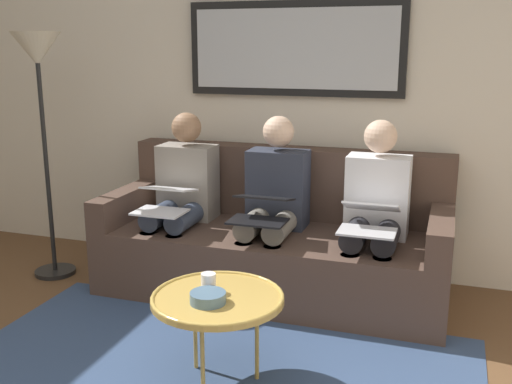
{
  "coord_description": "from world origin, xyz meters",
  "views": [
    {
      "loc": [
        -1.06,
        1.46,
        1.56
      ],
      "look_at": [
        0.0,
        -1.7,
        0.75
      ],
      "focal_mm": 41.84,
      "sensor_mm": 36.0,
      "label": 1
    }
  ],
  "objects_px": {
    "person_left": "(375,210)",
    "person_middle": "(273,201)",
    "laptop_white": "(165,199)",
    "couch": "(276,242)",
    "bowl": "(208,298)",
    "framed_mirror": "(294,49)",
    "standing_lamp": "(39,77)",
    "laptop_silver": "(370,217)",
    "laptop_black": "(261,208)",
    "person_right": "(182,194)",
    "coffee_table": "(218,299)",
    "cup": "(209,283)"
  },
  "relations": [
    {
      "from": "laptop_silver",
      "to": "standing_lamp",
      "type": "height_order",
      "value": "standing_lamp"
    },
    {
      "from": "person_left",
      "to": "person_middle",
      "type": "height_order",
      "value": "same"
    },
    {
      "from": "laptop_black",
      "to": "laptop_white",
      "type": "xyz_separation_m",
      "value": [
        0.64,
        -0.0,
        0.0
      ]
    },
    {
      "from": "bowl",
      "to": "person_middle",
      "type": "height_order",
      "value": "person_middle"
    },
    {
      "from": "person_middle",
      "to": "framed_mirror",
      "type": "bearing_deg",
      "value": -90.0
    },
    {
      "from": "standing_lamp",
      "to": "framed_mirror",
      "type": "bearing_deg",
      "value": -157.06
    },
    {
      "from": "laptop_silver",
      "to": "laptop_black",
      "type": "distance_m",
      "value": 0.64
    },
    {
      "from": "bowl",
      "to": "standing_lamp",
      "type": "height_order",
      "value": "standing_lamp"
    },
    {
      "from": "bowl",
      "to": "cup",
      "type": "bearing_deg",
      "value": -68.4
    },
    {
      "from": "coffee_table",
      "to": "standing_lamp",
      "type": "xyz_separation_m",
      "value": [
        1.63,
        -0.95,
        0.94
      ]
    },
    {
      "from": "laptop_white",
      "to": "standing_lamp",
      "type": "relative_size",
      "value": 0.22
    },
    {
      "from": "bowl",
      "to": "person_right",
      "type": "bearing_deg",
      "value": -60.08
    },
    {
      "from": "laptop_white",
      "to": "laptop_black",
      "type": "bearing_deg",
      "value": 179.74
    },
    {
      "from": "framed_mirror",
      "to": "laptop_silver",
      "type": "relative_size",
      "value": 4.16
    },
    {
      "from": "person_middle",
      "to": "bowl",
      "type": "bearing_deg",
      "value": 93.1
    },
    {
      "from": "framed_mirror",
      "to": "standing_lamp",
      "type": "height_order",
      "value": "framed_mirror"
    },
    {
      "from": "coffee_table",
      "to": "bowl",
      "type": "bearing_deg",
      "value": 79.86
    },
    {
      "from": "coffee_table",
      "to": "couch",
      "type": "bearing_deg",
      "value": -86.21
    },
    {
      "from": "person_left",
      "to": "person_middle",
      "type": "distance_m",
      "value": 0.64
    },
    {
      "from": "person_left",
      "to": "cup",
      "type": "bearing_deg",
      "value": 60.81
    },
    {
      "from": "person_left",
      "to": "person_middle",
      "type": "relative_size",
      "value": 1.0
    },
    {
      "from": "laptop_silver",
      "to": "person_right",
      "type": "distance_m",
      "value": 1.3
    },
    {
      "from": "laptop_silver",
      "to": "person_right",
      "type": "xyz_separation_m",
      "value": [
        1.28,
        -0.24,
        -0.02
      ]
    },
    {
      "from": "person_right",
      "to": "standing_lamp",
      "type": "distance_m",
      "value": 1.2
    },
    {
      "from": "coffee_table",
      "to": "person_right",
      "type": "distance_m",
      "value": 1.37
    },
    {
      "from": "framed_mirror",
      "to": "cup",
      "type": "bearing_deg",
      "value": 90.73
    },
    {
      "from": "couch",
      "to": "laptop_white",
      "type": "height_order",
      "value": "couch"
    },
    {
      "from": "bowl",
      "to": "person_left",
      "type": "height_order",
      "value": "person_left"
    },
    {
      "from": "bowl",
      "to": "laptop_white",
      "type": "distance_m",
      "value": 1.22
    },
    {
      "from": "person_right",
      "to": "framed_mirror",
      "type": "bearing_deg",
      "value": -144.47
    },
    {
      "from": "person_right",
      "to": "standing_lamp",
      "type": "bearing_deg",
      "value": 12.33
    },
    {
      "from": "cup",
      "to": "standing_lamp",
      "type": "relative_size",
      "value": 0.05
    },
    {
      "from": "laptop_silver",
      "to": "standing_lamp",
      "type": "xyz_separation_m",
      "value": [
        2.19,
        -0.04,
        0.75
      ]
    },
    {
      "from": "laptop_black",
      "to": "laptop_white",
      "type": "relative_size",
      "value": 0.95
    },
    {
      "from": "coffee_table",
      "to": "laptop_black",
      "type": "xyz_separation_m",
      "value": [
        0.08,
        -0.9,
        0.2
      ]
    },
    {
      "from": "person_left",
      "to": "bowl",
      "type": "bearing_deg",
      "value": 64.96
    },
    {
      "from": "couch",
      "to": "laptop_silver",
      "type": "bearing_deg",
      "value": 154.51
    },
    {
      "from": "coffee_table",
      "to": "laptop_silver",
      "type": "relative_size",
      "value": 1.73
    },
    {
      "from": "person_left",
      "to": "person_right",
      "type": "relative_size",
      "value": 1.0
    },
    {
      "from": "couch",
      "to": "laptop_silver",
      "type": "distance_m",
      "value": 0.78
    },
    {
      "from": "framed_mirror",
      "to": "cup",
      "type": "distance_m",
      "value": 1.89
    },
    {
      "from": "coffee_table",
      "to": "person_middle",
      "type": "bearing_deg",
      "value": -85.99
    },
    {
      "from": "laptop_silver",
      "to": "person_right",
      "type": "relative_size",
      "value": 0.31
    },
    {
      "from": "couch",
      "to": "framed_mirror",
      "type": "height_order",
      "value": "framed_mirror"
    },
    {
      "from": "person_middle",
      "to": "laptop_white",
      "type": "xyz_separation_m",
      "value": [
        0.64,
        0.24,
        0.02
      ]
    },
    {
      "from": "laptop_black",
      "to": "person_right",
      "type": "distance_m",
      "value": 0.69
    },
    {
      "from": "bowl",
      "to": "laptop_silver",
      "type": "relative_size",
      "value": 0.46
    },
    {
      "from": "laptop_white",
      "to": "couch",
      "type": "bearing_deg",
      "value": -153.93
    },
    {
      "from": "laptop_silver",
      "to": "standing_lamp",
      "type": "distance_m",
      "value": 2.31
    },
    {
      "from": "couch",
      "to": "bowl",
      "type": "relative_size",
      "value": 13.52
    }
  ]
}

